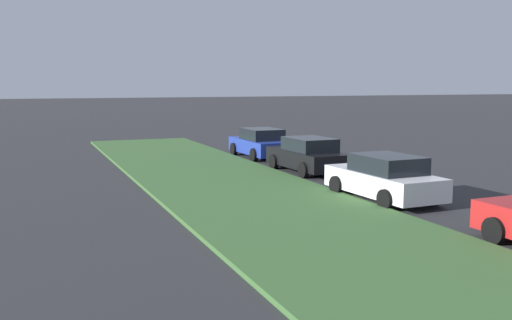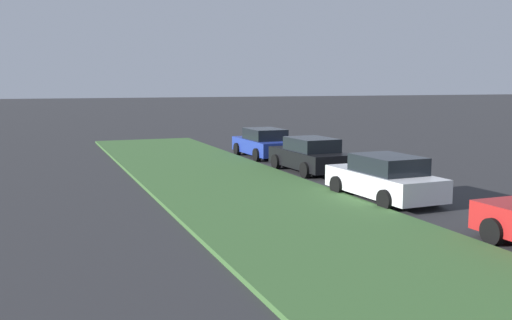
# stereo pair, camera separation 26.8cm
# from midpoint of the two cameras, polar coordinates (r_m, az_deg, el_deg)

# --- Properties ---
(grass_median) EXTENTS (60.00, 6.00, 0.12)m
(grass_median) POSITION_cam_midpoint_polar(r_m,az_deg,el_deg) (10.57, 19.61, -13.29)
(grass_median) COLOR #3D6633
(grass_median) RESTS_ON ground
(parked_car_white) EXTENTS (4.38, 2.17, 1.47)m
(parked_car_white) POSITION_cam_midpoint_polar(r_m,az_deg,el_deg) (19.02, 12.10, -1.75)
(parked_car_white) COLOR silver
(parked_car_white) RESTS_ON ground
(parked_car_black) EXTENTS (4.37, 2.16, 1.47)m
(parked_car_black) POSITION_cam_midpoint_polar(r_m,az_deg,el_deg) (24.52, 4.80, 0.47)
(parked_car_black) COLOR black
(parked_car_black) RESTS_ON ground
(parked_car_blue) EXTENTS (4.34, 2.09, 1.47)m
(parked_car_blue) POSITION_cam_midpoint_polar(r_m,az_deg,el_deg) (29.26, 0.19, 1.65)
(parked_car_blue) COLOR #23389E
(parked_car_blue) RESTS_ON ground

